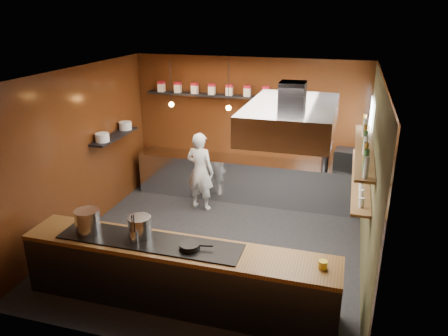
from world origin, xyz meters
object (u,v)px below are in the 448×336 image
at_px(extractor_hood, 291,117).
at_px(chef, 200,171).
at_px(stockpot_large, 88,221).
at_px(stockpot_small, 140,227).
at_px(espresso_machine, 346,160).

relative_size(extractor_hood, chef, 1.23).
distance_m(extractor_hood, stockpot_large, 3.22).
xyz_separation_m(stockpot_small, espresso_machine, (2.66, 3.64, 0.02)).
distance_m(stockpot_large, stockpot_small, 0.77).
xyz_separation_m(stockpot_small, chef, (-0.17, 2.99, -0.28)).
xyz_separation_m(stockpot_large, stockpot_small, (0.77, 0.08, -0.02)).
bearing_deg(espresso_machine, extractor_hood, -100.39).
height_order(stockpot_small, espresso_machine, espresso_machine).
bearing_deg(stockpot_large, espresso_machine, 47.39).
relative_size(espresso_machine, chef, 0.26).
bearing_deg(espresso_machine, stockpot_large, -125.29).
bearing_deg(stockpot_large, stockpot_small, 6.14).
relative_size(stockpot_large, stockpot_small, 1.07).
xyz_separation_m(stockpot_large, chef, (0.60, 3.07, -0.30)).
relative_size(extractor_hood, stockpot_large, 5.71).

